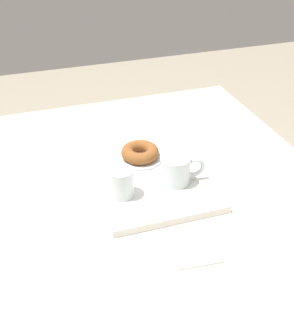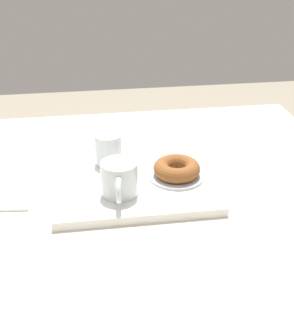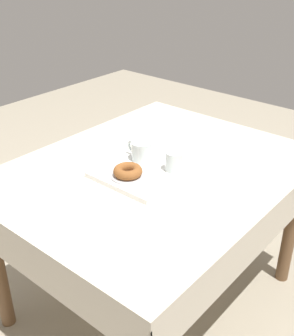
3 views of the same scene
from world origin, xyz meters
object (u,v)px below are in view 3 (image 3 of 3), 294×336
at_px(paper_napkin, 187,147).
at_px(donut_plate_left, 128,176).
at_px(dining_table, 154,187).
at_px(water_glass_near, 174,162).
at_px(serving_tray, 147,170).
at_px(tea_mug_left, 141,151).
at_px(sugar_donut_left, 128,171).

bearing_deg(paper_napkin, donut_plate_left, -179.32).
relative_size(dining_table, paper_napkin, 11.56).
height_order(water_glass_near, paper_napkin, water_glass_near).
xyz_separation_m(water_glass_near, donut_plate_left, (-0.16, 0.10, -0.03)).
bearing_deg(serving_tray, paper_napkin, 2.58).
bearing_deg(tea_mug_left, serving_tray, -120.38).
relative_size(water_glass_near, sugar_donut_left, 0.70).
bearing_deg(serving_tray, sugar_donut_left, 175.44).
xyz_separation_m(tea_mug_left, sugar_donut_left, (-0.15, -0.06, -0.01)).
xyz_separation_m(dining_table, donut_plate_left, (-0.16, 0.01, 0.12)).
height_order(donut_plate_left, paper_napkin, donut_plate_left).
bearing_deg(tea_mug_left, dining_table, -79.47).
xyz_separation_m(serving_tray, donut_plate_left, (-0.11, 0.01, 0.01)).
distance_m(dining_table, tea_mug_left, 0.17).
xyz_separation_m(serving_tray, tea_mug_left, (0.04, 0.07, 0.05)).
height_order(dining_table, serving_tray, serving_tray).
height_order(dining_table, donut_plate_left, donut_plate_left).
bearing_deg(sugar_donut_left, tea_mug_left, 21.64).
distance_m(tea_mug_left, sugar_donut_left, 0.16).
distance_m(dining_table, sugar_donut_left, 0.21).
xyz_separation_m(sugar_donut_left, paper_napkin, (0.40, 0.00, -0.04)).
bearing_deg(dining_table, paper_napkin, 2.46).
bearing_deg(donut_plate_left, tea_mug_left, 21.64).
distance_m(dining_table, water_glass_near, 0.18).
bearing_deg(water_glass_near, dining_table, 91.71).
bearing_deg(tea_mug_left, donut_plate_left, -158.36).
bearing_deg(tea_mug_left, water_glass_near, -84.78).
bearing_deg(tea_mug_left, paper_napkin, -11.64).
bearing_deg(water_glass_near, tea_mug_left, 95.22).
bearing_deg(donut_plate_left, water_glass_near, -32.80).
bearing_deg(sugar_donut_left, water_glass_near, -32.80).
relative_size(serving_tray, water_glass_near, 4.79).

